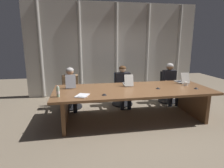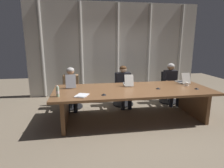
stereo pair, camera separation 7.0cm
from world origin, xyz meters
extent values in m
plane|color=#7F705B|center=(0.00, 0.00, 0.00)|extent=(11.43, 11.43, 0.00)
cube|color=brown|center=(0.00, 0.00, 0.72)|extent=(3.59, 1.40, 0.05)
cube|color=black|center=(0.00, 0.00, 0.65)|extent=(3.05, 0.10, 0.06)
cube|color=brown|center=(-1.55, 0.00, 0.35)|extent=(0.08, 1.19, 0.69)
cube|color=brown|center=(1.55, 0.00, 0.35)|extent=(0.08, 1.19, 0.69)
cube|color=beige|center=(0.00, 2.31, 1.52)|extent=(5.72, 0.10, 3.05)
cylinder|color=#A39E96|center=(-2.38, 2.26, 1.52)|extent=(0.12, 0.12, 2.99)
cylinder|color=#A39E96|center=(-1.14, 2.26, 1.52)|extent=(0.12, 0.12, 2.99)
cylinder|color=#A39E96|center=(0.06, 2.26, 1.52)|extent=(0.12, 0.12, 2.99)
cylinder|color=#A39E96|center=(1.16, 2.26, 1.52)|extent=(0.12, 0.12, 2.99)
cylinder|color=#A39E96|center=(2.32, 2.26, 1.52)|extent=(0.12, 0.12, 2.99)
cube|color=#A8ADB7|center=(-1.41, 0.47, 0.75)|extent=(0.24, 0.34, 0.02)
cube|color=black|center=(-1.41, 0.49, 0.76)|extent=(0.20, 0.19, 0.00)
cube|color=#A8ADB7|center=(-1.41, 0.27, 0.92)|extent=(0.23, 0.09, 0.31)
cube|color=black|center=(-1.41, 0.27, 0.92)|extent=(0.21, 0.08, 0.28)
cube|color=beige|center=(-0.01, 0.46, 0.75)|extent=(0.25, 0.33, 0.02)
cube|color=black|center=(0.00, 0.49, 0.76)|extent=(0.20, 0.19, 0.00)
cube|color=beige|center=(-0.03, 0.24, 0.89)|extent=(0.23, 0.16, 0.27)
cube|color=black|center=(-0.03, 0.25, 0.90)|extent=(0.21, 0.14, 0.24)
cube|color=beige|center=(1.46, 0.47, 0.75)|extent=(0.24, 0.31, 0.02)
cube|color=black|center=(1.46, 0.49, 0.76)|extent=(0.20, 0.17, 0.00)
cube|color=beige|center=(1.47, 0.27, 0.89)|extent=(0.23, 0.12, 0.27)
cube|color=black|center=(1.47, 0.27, 0.90)|extent=(0.21, 0.10, 0.24)
cube|color=black|center=(-1.45, 1.07, 0.41)|extent=(0.52, 0.52, 0.08)
cube|color=black|center=(-1.47, 1.29, 0.67)|extent=(0.44, 0.15, 0.45)
cylinder|color=#262628|center=(-1.45, 1.07, 0.20)|extent=(0.05, 0.05, 0.33)
cylinder|color=black|center=(-1.45, 1.07, 0.02)|extent=(0.60, 0.60, 0.04)
cube|color=navy|center=(0.01, 1.07, 0.41)|extent=(0.51, 0.51, 0.08)
cube|color=navy|center=(0.03, 1.29, 0.68)|extent=(0.44, 0.15, 0.47)
cylinder|color=#262628|center=(0.01, 1.07, 0.20)|extent=(0.05, 0.05, 0.33)
cylinder|color=black|center=(0.01, 1.07, 0.02)|extent=(0.60, 0.60, 0.04)
cube|color=black|center=(1.45, 1.07, 0.41)|extent=(0.55, 0.55, 0.08)
cube|color=black|center=(1.49, 1.29, 0.67)|extent=(0.44, 0.18, 0.46)
cylinder|color=#262628|center=(1.45, 1.07, 0.20)|extent=(0.05, 0.05, 0.33)
cylinder|color=black|center=(1.45, 1.07, 0.02)|extent=(0.60, 0.60, 0.04)
cube|color=olive|center=(-1.45, 1.05, 0.69)|extent=(0.41, 0.23, 0.48)
sphere|color=tan|center=(-1.45, 1.05, 1.03)|extent=(0.20, 0.20, 0.20)
ellipsoid|color=#B2ADA8|center=(-1.45, 1.05, 1.06)|extent=(0.21, 0.21, 0.15)
cylinder|color=olive|center=(-1.27, 1.05, 0.74)|extent=(0.07, 0.14, 0.27)
cylinder|color=tan|center=(-1.27, 0.84, 0.62)|extent=(0.07, 0.30, 0.06)
cylinder|color=olive|center=(-1.62, 1.05, 0.74)|extent=(0.07, 0.14, 0.27)
cylinder|color=tan|center=(-1.62, 0.84, 0.62)|extent=(0.07, 0.30, 0.06)
cylinder|color=#262833|center=(-1.34, 0.85, 0.42)|extent=(0.14, 0.40, 0.13)
cylinder|color=#262833|center=(-1.34, 0.67, 0.21)|extent=(0.11, 0.11, 0.43)
cylinder|color=#262833|center=(-1.54, 0.85, 0.42)|extent=(0.14, 0.40, 0.13)
cylinder|color=#262833|center=(-1.54, 0.67, 0.21)|extent=(0.11, 0.11, 0.43)
cube|color=black|center=(0.00, 1.05, 0.70)|extent=(0.42, 0.24, 0.50)
sphere|color=beige|center=(0.00, 1.05, 1.05)|extent=(0.20, 0.20, 0.20)
ellipsoid|color=#472D19|center=(0.00, 1.05, 1.08)|extent=(0.20, 0.20, 0.15)
cylinder|color=black|center=(0.17, 1.06, 0.76)|extent=(0.08, 0.14, 0.27)
cylinder|color=beige|center=(0.18, 0.85, 0.64)|extent=(0.08, 0.30, 0.06)
cylinder|color=black|center=(-0.18, 1.04, 0.76)|extent=(0.08, 0.14, 0.27)
cylinder|color=beige|center=(-0.17, 0.83, 0.64)|extent=(0.08, 0.30, 0.06)
cylinder|color=#262833|center=(0.11, 0.85, 0.42)|extent=(0.15, 0.41, 0.13)
cylinder|color=#262833|center=(0.12, 0.67, 0.21)|extent=(0.11, 0.11, 0.43)
cylinder|color=#262833|center=(-0.09, 0.85, 0.42)|extent=(0.15, 0.41, 0.13)
cylinder|color=#262833|center=(-0.08, 0.67, 0.21)|extent=(0.11, 0.11, 0.43)
cube|color=black|center=(1.43, 1.05, 0.71)|extent=(0.36, 0.23, 0.53)
sphere|color=#8C6647|center=(1.43, 1.05, 1.09)|extent=(0.20, 0.20, 0.20)
ellipsoid|color=#B2ADA8|center=(1.43, 1.05, 1.11)|extent=(0.21, 0.21, 0.15)
cylinder|color=black|center=(1.57, 1.05, 0.79)|extent=(0.07, 0.14, 0.27)
cylinder|color=#8C6647|center=(1.57, 0.84, 0.67)|extent=(0.07, 0.30, 0.06)
cylinder|color=black|center=(1.28, 1.05, 0.79)|extent=(0.07, 0.14, 0.27)
cylinder|color=#8C6647|center=(1.28, 0.84, 0.67)|extent=(0.07, 0.30, 0.06)
cylinder|color=#262833|center=(1.52, 0.85, 0.42)|extent=(0.14, 0.40, 0.13)
cylinder|color=#262833|center=(1.52, 0.67, 0.21)|extent=(0.11, 0.11, 0.43)
cylinder|color=#262833|center=(1.32, 0.85, 0.42)|extent=(0.14, 0.40, 0.13)
cylinder|color=#262833|center=(1.32, 0.67, 0.21)|extent=(0.11, 0.11, 0.43)
cylinder|color=#ADD1B2|center=(-1.63, -0.36, 0.85)|extent=(0.06, 0.06, 0.20)
cylinder|color=white|center=(-1.63, -0.36, 0.84)|extent=(0.06, 0.06, 0.06)
cylinder|color=white|center=(-1.63, -0.36, 0.96)|extent=(0.03, 0.03, 0.02)
cylinder|color=white|center=(1.37, 0.07, 0.79)|extent=(0.08, 0.08, 0.09)
torus|color=white|center=(1.43, 0.07, 0.79)|extent=(0.06, 0.01, 0.06)
cone|color=black|center=(1.44, -0.26, 0.76)|extent=(0.11, 0.11, 0.03)
cone|color=black|center=(0.57, -0.10, 0.76)|extent=(0.11, 0.11, 0.03)
cone|color=black|center=(-0.73, -0.40, 0.76)|extent=(0.11, 0.11, 0.03)
cube|color=silver|center=(-1.17, -0.38, 0.75)|extent=(0.32, 0.36, 0.02)
cylinder|color=silver|center=(-1.17, -0.52, 0.76)|extent=(0.20, 0.09, 0.01)
camera|label=1|loc=(-1.23, -4.05, 1.82)|focal=30.20mm
camera|label=2|loc=(-1.16, -4.06, 1.82)|focal=30.20mm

